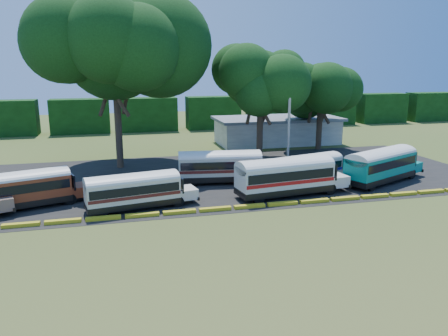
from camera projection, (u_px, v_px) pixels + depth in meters
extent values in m
plane|color=#34521B|center=(200.00, 216.00, 35.08)|extent=(160.00, 160.00, 0.00)
cube|color=black|center=(187.00, 179.00, 46.63)|extent=(64.00, 24.00, 0.02)
cube|color=gold|center=(21.00, 225.00, 32.77)|extent=(2.70, 0.45, 0.30)
cube|color=gold|center=(63.00, 222.00, 33.49)|extent=(2.70, 0.45, 0.30)
cube|color=gold|center=(103.00, 218.00, 34.20)|extent=(2.70, 0.45, 0.30)
cube|color=gold|center=(142.00, 215.00, 34.92)|extent=(2.70, 0.45, 0.30)
cube|color=gold|center=(179.00, 212.00, 35.63)|extent=(2.70, 0.45, 0.30)
cube|color=gold|center=(215.00, 209.00, 36.34)|extent=(2.70, 0.45, 0.30)
cube|color=gold|center=(250.00, 206.00, 37.06)|extent=(2.70, 0.45, 0.30)
cube|color=gold|center=(283.00, 204.00, 37.77)|extent=(2.70, 0.45, 0.30)
cube|color=gold|center=(314.00, 201.00, 38.48)|extent=(2.70, 0.45, 0.30)
cube|color=gold|center=(345.00, 199.00, 39.20)|extent=(2.70, 0.45, 0.30)
cube|color=gold|center=(375.00, 196.00, 39.91)|extent=(2.70, 0.45, 0.30)
cube|color=gold|center=(403.00, 194.00, 40.63)|extent=(2.70, 0.45, 0.30)
cube|color=gold|center=(431.00, 192.00, 41.34)|extent=(2.70, 0.45, 0.30)
cube|color=silver|center=(277.00, 132.00, 67.24)|extent=(18.00, 8.00, 3.60)
cube|color=slate|center=(277.00, 119.00, 66.77)|extent=(19.00, 9.00, 0.40)
cube|color=black|center=(6.00, 118.00, 73.94)|extent=(10.00, 4.00, 6.00)
cube|color=black|center=(80.00, 116.00, 76.80)|extent=(10.00, 4.00, 6.00)
cube|color=black|center=(149.00, 114.00, 79.65)|extent=(10.00, 4.00, 6.00)
cube|color=black|center=(213.00, 113.00, 82.51)|extent=(10.00, 4.00, 6.00)
cube|color=black|center=(273.00, 111.00, 85.36)|extent=(10.00, 4.00, 6.00)
cube|color=black|center=(329.00, 109.00, 88.22)|extent=(10.00, 4.00, 6.00)
cube|color=black|center=(381.00, 108.00, 91.07)|extent=(10.00, 4.00, 6.00)
cube|color=black|center=(430.00, 107.00, 93.93)|extent=(10.00, 4.00, 6.00)
cube|color=black|center=(12.00, 206.00, 35.73)|extent=(1.06, 2.59, 0.33)
cylinder|color=black|center=(70.00, 199.00, 37.90)|extent=(1.01, 0.56, 0.97)
cylinder|color=black|center=(65.00, 193.00, 39.62)|extent=(1.01, 0.56, 0.97)
cube|color=black|center=(21.00, 202.00, 36.77)|extent=(8.34, 4.77, 0.54)
cube|color=maroon|center=(19.00, 189.00, 36.50)|extent=(8.34, 4.77, 1.78)
cube|color=black|center=(19.00, 186.00, 36.45)|extent=(8.05, 4.72, 0.75)
ellipsoid|color=silver|center=(18.00, 178.00, 36.29)|extent=(8.34, 4.77, 1.09)
cube|color=maroon|center=(79.00, 190.00, 39.21)|extent=(2.32, 2.58, 0.92)
cube|color=black|center=(72.00, 180.00, 38.67)|extent=(0.83, 2.17, 1.34)
cube|color=black|center=(89.00, 192.00, 39.73)|extent=(0.90, 2.32, 0.29)
cylinder|color=black|center=(178.00, 202.00, 37.27)|extent=(0.97, 0.42, 0.93)
cylinder|color=black|center=(171.00, 196.00, 39.04)|extent=(0.97, 0.42, 0.93)
cylinder|color=black|center=(103.00, 212.00, 34.71)|extent=(0.97, 0.42, 0.93)
cylinder|color=black|center=(99.00, 205.00, 36.48)|extent=(0.97, 0.42, 0.93)
cube|color=black|center=(133.00, 202.00, 36.65)|extent=(7.95, 3.67, 0.51)
cube|color=beige|center=(133.00, 190.00, 36.40)|extent=(7.95, 3.67, 1.71)
cube|color=black|center=(133.00, 187.00, 36.35)|extent=(7.66, 3.67, 0.72)
cube|color=#501714|center=(133.00, 194.00, 36.48)|extent=(7.88, 3.69, 0.28)
ellipsoid|color=silver|center=(132.00, 180.00, 36.20)|extent=(7.95, 3.67, 1.05)
cube|color=beige|center=(186.00, 193.00, 38.47)|extent=(2.02, 2.32, 0.89)
cube|color=black|center=(179.00, 183.00, 38.02)|extent=(0.52, 2.14, 1.28)
cube|color=black|center=(194.00, 196.00, 38.88)|extent=(0.57, 2.28, 0.28)
cube|color=black|center=(87.00, 209.00, 35.15)|extent=(0.57, 2.28, 0.28)
cylinder|color=black|center=(260.00, 180.00, 44.21)|extent=(1.05, 0.42, 1.02)
cylinder|color=black|center=(256.00, 174.00, 46.32)|extent=(1.05, 0.42, 1.02)
cylinder|color=black|center=(191.00, 182.00, 43.45)|extent=(1.05, 0.42, 1.02)
cylinder|color=black|center=(191.00, 176.00, 45.56)|extent=(1.05, 0.42, 1.02)
cube|color=black|center=(220.00, 177.00, 44.79)|extent=(8.61, 3.64, 0.56)
cube|color=beige|center=(220.00, 165.00, 44.51)|extent=(8.61, 3.64, 1.86)
cube|color=black|center=(220.00, 163.00, 44.46)|extent=(8.28, 3.65, 0.78)
cube|color=#501914|center=(220.00, 169.00, 44.60)|extent=(8.53, 3.66, 0.31)
ellipsoid|color=silver|center=(220.00, 156.00, 44.30)|extent=(8.61, 3.64, 1.14)
cube|color=beige|center=(268.00, 172.00, 45.28)|extent=(2.11, 2.46, 0.97)
cube|color=black|center=(262.00, 163.00, 44.98)|extent=(0.46, 2.34, 1.40)
cube|color=black|center=(276.00, 176.00, 45.47)|extent=(0.51, 2.49, 0.31)
cube|color=black|center=(179.00, 179.00, 44.37)|extent=(0.51, 2.49, 0.31)
cylinder|color=black|center=(330.00, 189.00, 40.76)|extent=(1.12, 0.44, 1.09)
cylinder|color=black|center=(317.00, 183.00, 42.87)|extent=(1.12, 0.44, 1.09)
cylinder|color=black|center=(259.00, 198.00, 38.16)|extent=(1.12, 0.44, 1.09)
cylinder|color=black|center=(248.00, 191.00, 40.27)|extent=(1.12, 0.44, 1.09)
cube|color=black|center=(284.00, 189.00, 40.29)|extent=(9.21, 3.79, 0.60)
cube|color=silver|center=(285.00, 175.00, 39.99)|extent=(9.21, 3.79, 2.00)
cube|color=black|center=(285.00, 173.00, 39.93)|extent=(8.86, 3.82, 0.84)
cube|color=#AA1111|center=(285.00, 179.00, 40.08)|extent=(9.12, 3.83, 0.33)
ellipsoid|color=silver|center=(285.00, 165.00, 39.75)|extent=(9.21, 3.79, 1.23)
cube|color=silver|center=(334.00, 180.00, 42.12)|extent=(2.24, 2.62, 1.04)
cube|color=black|center=(329.00, 170.00, 41.63)|extent=(0.47, 2.51, 1.50)
cube|color=black|center=(342.00, 183.00, 42.55)|extent=(0.52, 2.68, 0.33)
cube|color=black|center=(240.00, 195.00, 38.76)|extent=(0.52, 2.68, 0.33)
cylinder|color=black|center=(339.00, 176.00, 46.02)|extent=(0.91, 0.47, 0.88)
cylinder|color=black|center=(327.00, 172.00, 47.62)|extent=(0.91, 0.47, 0.88)
cylinder|color=black|center=(294.00, 183.00, 43.18)|extent=(0.91, 0.47, 0.88)
cylinder|color=black|center=(283.00, 179.00, 44.78)|extent=(0.91, 0.47, 0.88)
cube|color=black|center=(308.00, 177.00, 45.16)|extent=(7.54, 3.99, 0.48)
cube|color=beige|center=(309.00, 167.00, 44.92)|extent=(7.54, 3.99, 1.61)
cube|color=black|center=(309.00, 165.00, 44.88)|extent=(7.28, 3.97, 0.68)
cube|color=#130E8E|center=(308.00, 170.00, 45.00)|extent=(7.48, 4.01, 0.26)
ellipsoid|color=silver|center=(309.00, 159.00, 44.73)|extent=(7.54, 3.99, 0.99)
cube|color=beige|center=(340.00, 169.00, 47.19)|extent=(2.03, 2.28, 0.84)
cube|color=black|center=(337.00, 162.00, 46.72)|extent=(0.65, 1.99, 1.21)
cube|color=black|center=(345.00, 172.00, 47.62)|extent=(0.71, 2.12, 0.26)
cube|color=black|center=(280.00, 182.00, 43.49)|extent=(0.71, 2.12, 0.26)
cylinder|color=black|center=(412.00, 174.00, 46.37)|extent=(1.11, 0.72, 1.08)
cylinder|color=black|center=(392.00, 170.00, 48.13)|extent=(1.11, 0.72, 1.08)
cylinder|color=black|center=(372.00, 186.00, 41.93)|extent=(1.11, 0.72, 1.08)
cylinder|color=black|center=(352.00, 181.00, 43.68)|extent=(1.11, 0.72, 1.08)
cube|color=black|center=(380.00, 177.00, 44.66)|extent=(9.17, 6.11, 0.59)
cube|color=#067D71|center=(381.00, 164.00, 44.37)|extent=(9.17, 6.11, 1.97)
cube|color=black|center=(381.00, 162.00, 44.31)|extent=(8.87, 6.02, 0.83)
ellipsoid|color=silver|center=(382.00, 155.00, 44.14)|extent=(9.17, 6.11, 1.21)
cube|color=#067D71|center=(408.00, 166.00, 47.86)|extent=(2.75, 2.96, 1.02)
cube|color=black|center=(405.00, 158.00, 47.20)|extent=(1.17, 2.33, 1.48)
cube|color=black|center=(412.00, 169.00, 48.51)|extent=(1.27, 2.49, 0.32)
cube|color=black|center=(354.00, 185.00, 42.04)|extent=(1.27, 2.49, 0.32)
cylinder|color=#37241B|center=(118.00, 128.00, 50.62)|extent=(0.80, 0.80, 9.41)
cylinder|color=#37241B|center=(127.00, 92.00, 50.39)|extent=(1.55, 3.27, 5.32)
cylinder|color=#37241B|center=(107.00, 92.00, 50.23)|extent=(2.47, 2.83, 5.32)
cylinder|color=#37241B|center=(114.00, 94.00, 48.42)|extent=(3.35, 1.01, 5.32)
ellipsoid|color=black|center=(114.00, 49.00, 48.55)|extent=(15.65, 15.65, 11.48)
cylinder|color=#37241B|center=(260.00, 132.00, 55.39)|extent=(0.80, 0.80, 7.05)
cylinder|color=#37241B|center=(268.00, 108.00, 55.40)|extent=(1.30, 2.58, 4.03)
cylinder|color=#37241B|center=(251.00, 108.00, 55.24)|extent=(2.00, 2.26, 4.03)
cylinder|color=#37241B|center=(262.00, 109.00, 53.43)|extent=(2.62, 0.88, 4.03)
ellipsoid|color=black|center=(261.00, 77.00, 53.82)|extent=(9.07, 9.07, 6.65)
cylinder|color=#37241B|center=(319.00, 129.00, 62.07)|extent=(0.80, 0.80, 5.93)
cylinder|color=#37241B|center=(326.00, 110.00, 62.19)|extent=(1.18, 2.25, 3.43)
cylinder|color=#37241B|center=(311.00, 110.00, 62.03)|extent=(1.77, 2.00, 3.43)
cylinder|color=#37241B|center=(323.00, 112.00, 60.22)|extent=(2.28, 0.82, 3.43)
ellipsoid|color=black|center=(321.00, 87.00, 60.72)|extent=(9.18, 9.18, 6.73)
cylinder|color=gray|center=(289.00, 131.00, 49.89)|extent=(0.30, 0.30, 8.90)
cube|color=gray|center=(290.00, 96.00, 48.96)|extent=(1.60, 0.12, 0.12)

